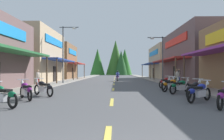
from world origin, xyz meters
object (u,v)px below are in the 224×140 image
Objects in this scene: motorcycle_parked_right_4 at (171,85)px; pedestrian_browsing at (38,77)px; motorcycle_parked_left_1 at (26,90)px; motorcycle_parked_right_2 at (194,89)px; streetlamp_left at (66,47)px; motorcycle_parked_right_5 at (168,83)px; motorcycle_parked_left_0 at (2,95)px; motorcycle_parked_right_1 at (199,92)px; pedestrian_strolling at (177,76)px; motorcycle_parked_right_6 at (165,82)px; pedestrian_waiting at (179,75)px; motorcycle_parked_left_2 at (43,88)px; rider_cruising_lead at (118,77)px; streetlamp_right at (160,52)px; motorcycle_parked_right_3 at (180,86)px.

pedestrian_browsing reaches higher than motorcycle_parked_right_4.
motorcycle_parked_right_2 is at bearing -121.78° from motorcycle_parked_left_1.
motorcycle_parked_right_5 is at bearing -35.02° from streetlamp_left.
motorcycle_parked_left_0 is 1.17× the size of pedestrian_browsing.
pedestrian_strolling is (2.25, 11.02, 0.50)m from motorcycle_parked_right_1.
motorcycle_parked_right_5 is at bearing -142.87° from motorcycle_parked_right_6.
pedestrian_strolling is (1.97, 4.30, 0.50)m from motorcycle_parked_right_5.
motorcycle_parked_left_1 is 1.03× the size of pedestrian_strolling.
pedestrian_browsing reaches higher than motorcycle_parked_right_1.
pedestrian_waiting reaches higher than motorcycle_parked_left_0.
motorcycle_parked_left_2 is 0.95× the size of pedestrian_waiting.
streetlamp_left is 3.76× the size of pedestrian_waiting.
rider_cruising_lead is (-3.68, 20.05, 0.17)m from motorcycle_parked_right_1.
motorcycle_parked_right_5 is 0.90× the size of pedestrian_waiting.
motorcycle_parked_right_6 is 6.13m from pedestrian_waiting.
streetlamp_right reaches higher than motorcycle_parked_right_3.
pedestrian_waiting is at bearing -79.91° from motorcycle_parked_left_1.
motorcycle_parked_right_4 is at bearing 102.63° from pedestrian_waiting.
motorcycle_parked_left_0 is 1.11× the size of pedestrian_strolling.
motorcycle_parked_right_3 is 10.17m from motorcycle_parked_left_0.
motorcycle_parked_left_1 is 1.64m from motorcycle_parked_left_2.
motorcycle_parked_right_4 is at bearing -145.00° from motorcycle_parked_right_6.
motorcycle_parked_left_2 is 18.41m from rider_cruising_lead.
motorcycle_parked_left_1 is (-8.78, -2.92, 0.00)m from motorcycle_parked_right_3.
motorcycle_parked_left_1 is 17.67m from pedestrian_waiting.
motorcycle_parked_left_0 is (-8.82, -5.06, 0.00)m from motorcycle_parked_right_3.
streetlamp_left is at bearing 103.29° from motorcycle_parked_right_6.
motorcycle_parked_left_2 is (0.37, 3.74, 0.00)m from motorcycle_parked_left_0.
motorcycle_parked_right_6 is (10.11, -5.40, -3.80)m from streetlamp_left.
pedestrian_browsing is at bearing -20.82° from motorcycle_parked_left_1.
pedestrian_waiting reaches higher than motorcycle_parked_left_1.
streetlamp_right is at bearing 33.26° from motorcycle_parked_right_6.
pedestrian_browsing reaches higher than motorcycle_parked_left_0.
motorcycle_parked_left_1 is (-9.93, -14.50, -3.25)m from streetlamp_right.
motorcycle_parked_left_2 is at bearing 161.05° from motorcycle_parked_right_4.
motorcycle_parked_right_3 is (-0.14, 1.99, 0.00)m from motorcycle_parked_right_2.
motorcycle_parked_right_6 is 3.31m from pedestrian_strolling.
motorcycle_parked_left_2 is at bearing 163.03° from motorcycle_parked_right_5.
motorcycle_parked_right_2 is 0.94× the size of pedestrian_waiting.
motorcycle_parked_right_3 is at bearing -45.76° from streetlamp_left.
pedestrian_waiting reaches higher than pedestrian_browsing.
motorcycle_parked_right_1 is at bearing -141.35° from motorcycle_parked_right_6.
streetlamp_left is 14.72m from motorcycle_parked_right_3.
streetlamp_left reaches higher than pedestrian_waiting.
motorcycle_parked_right_5 is 1.61m from motorcycle_parked_right_6.
rider_cruising_lead is (4.56, 17.84, 0.17)m from motorcycle_parked_left_2.
motorcycle_parked_right_4 is at bearing -100.63° from motorcycle_parked_left_1.
rider_cruising_lead is at bearing -51.89° from motorcycle_parked_left_1.
motorcycle_parked_right_3 and motorcycle_parked_right_4 have the same top height.
rider_cruising_lead is (-3.70, 15.03, 0.17)m from motorcycle_parked_right_4.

